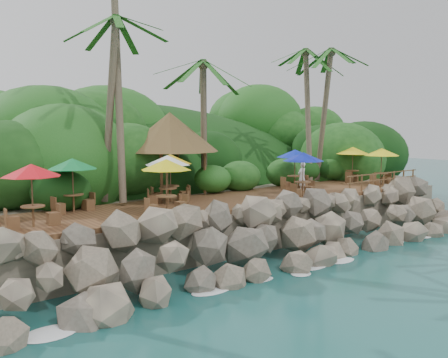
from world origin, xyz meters
TOP-DOWN VIEW (x-y plane):
  - ground at (0.00, 0.00)m, footprint 140.00×140.00m
  - land_base at (0.00, 16.00)m, footprint 32.00×25.20m
  - jungle_hill at (0.00, 23.50)m, footprint 44.80×28.00m
  - seawall at (0.00, 2.00)m, footprint 29.00×4.00m
  - terrace at (0.00, 6.00)m, footprint 26.00×5.00m
  - jungle_foliage at (0.00, 15.00)m, footprint 44.00×16.00m
  - foam_line at (0.00, 0.30)m, footprint 25.20×0.80m
  - palms at (-0.20, 8.79)m, footprint 29.56×6.89m
  - palapa at (-0.97, 9.71)m, footprint 5.47×5.47m
  - dining_clusters at (0.77, 5.96)m, footprint 23.81×5.18m
  - railing at (10.62, 3.65)m, footprint 7.20×0.10m
  - waiter at (5.81, 5.97)m, footprint 0.65×0.46m

SIDE VIEW (x-z plane):
  - ground at x=0.00m, z-range 0.00..0.00m
  - jungle_hill at x=0.00m, z-range -7.70..7.70m
  - jungle_foliage at x=0.00m, z-range -6.00..6.00m
  - foam_line at x=0.00m, z-range 0.00..0.06m
  - land_base at x=0.00m, z-range 0.00..2.10m
  - seawall at x=0.00m, z-range 0.00..2.30m
  - terrace at x=0.00m, z-range 2.10..2.30m
  - railing at x=10.62m, z-range 2.41..3.41m
  - waiter at x=5.81m, z-range 2.30..4.00m
  - dining_clusters at x=0.77m, z-range 3.09..5.50m
  - palapa at x=-0.97m, z-range 3.49..8.09m
  - palms at x=-0.20m, z-range 5.02..19.47m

